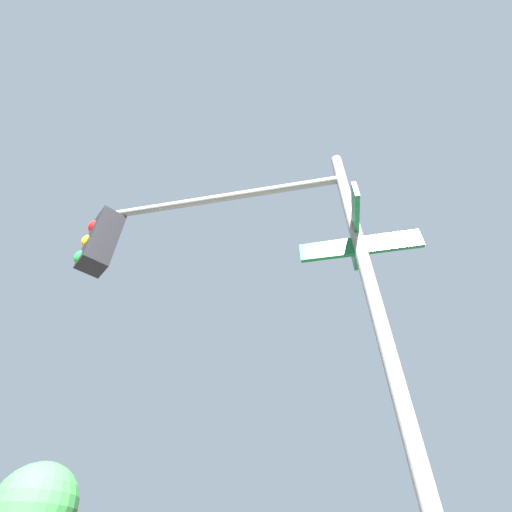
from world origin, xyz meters
TOP-DOWN VIEW (x-y plane):
  - traffic_signal_near at (-5.59, -6.15)m, footprint 2.84×2.31m
  - street_tree at (8.80, -8.79)m, footprint 2.89×2.89m

SIDE VIEW (x-z plane):
  - street_tree at x=8.80m, z-range 0.95..5.78m
  - traffic_signal_near at x=-5.59m, z-range 1.06..6.17m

